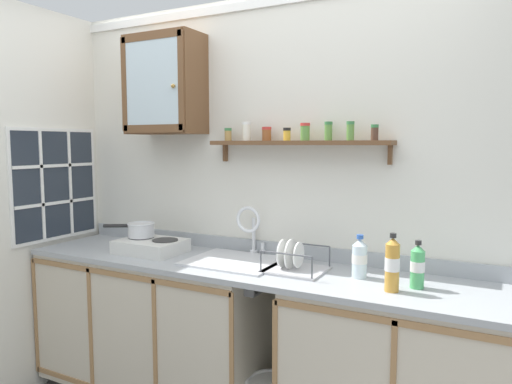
# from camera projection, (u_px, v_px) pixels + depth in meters

# --- Properties ---
(back_wall) EXTENTS (3.40, 0.07, 2.41)m
(back_wall) POSITION_uv_depth(u_px,v_px,m) (273.00, 203.00, 2.80)
(back_wall) COLOR silver
(back_wall) RESTS_ON ground
(lower_cabinet_run) EXTENTS (1.47, 0.57, 0.88)m
(lower_cabinet_run) POSITION_uv_depth(u_px,v_px,m) (155.00, 326.00, 2.92)
(lower_cabinet_run) COLOR black
(lower_cabinet_run) RESTS_ON ground
(lower_cabinet_run_right) EXTENTS (1.11, 0.57, 0.88)m
(lower_cabinet_run_right) POSITION_uv_depth(u_px,v_px,m) (405.00, 383.00, 2.23)
(lower_cabinet_run_right) COLOR black
(lower_cabinet_run_right) RESTS_ON ground
(countertop) EXTENTS (2.76, 0.60, 0.03)m
(countertop) POSITION_uv_depth(u_px,v_px,m) (248.00, 268.00, 2.57)
(countertop) COLOR #9EA3A8
(countertop) RESTS_ON lower_cabinet_run
(backsplash) EXTENTS (2.76, 0.02, 0.08)m
(backsplash) POSITION_uv_depth(u_px,v_px,m) (270.00, 248.00, 2.80)
(backsplash) COLOR #9EA3A8
(backsplash) RESTS_ON countertop
(sink) EXTENTS (0.51, 0.47, 0.41)m
(sink) POSITION_uv_depth(u_px,v_px,m) (236.00, 265.00, 2.65)
(sink) COLOR silver
(sink) RESTS_ON countertop
(hot_plate_stove) EXTENTS (0.38, 0.29, 0.09)m
(hot_plate_stove) POSITION_uv_depth(u_px,v_px,m) (151.00, 246.00, 2.85)
(hot_plate_stove) COLOR silver
(hot_plate_stove) RESTS_ON countertop
(saucepan) EXTENTS (0.29, 0.21, 0.09)m
(saucepan) POSITION_uv_depth(u_px,v_px,m) (140.00, 229.00, 2.91)
(saucepan) COLOR silver
(saucepan) RESTS_ON hot_plate_stove
(bottle_water_clear_0) EXTENTS (0.08, 0.08, 0.21)m
(bottle_water_clear_0) POSITION_uv_depth(u_px,v_px,m) (360.00, 258.00, 2.32)
(bottle_water_clear_0) COLOR silver
(bottle_water_clear_0) RESTS_ON countertop
(bottle_soda_green_1) EXTENTS (0.06, 0.06, 0.22)m
(bottle_soda_green_1) POSITION_uv_depth(u_px,v_px,m) (417.00, 266.00, 2.15)
(bottle_soda_green_1) COLOR #4CB266
(bottle_soda_green_1) RESTS_ON countertop
(bottle_juice_amber_2) EXTENTS (0.07, 0.07, 0.26)m
(bottle_juice_amber_2) POSITION_uv_depth(u_px,v_px,m) (392.00, 264.00, 2.10)
(bottle_juice_amber_2) COLOR gold
(bottle_juice_amber_2) RESTS_ON countertop
(dish_rack) EXTENTS (0.30, 0.28, 0.16)m
(dish_rack) POSITION_uv_depth(u_px,v_px,m) (294.00, 264.00, 2.44)
(dish_rack) COLOR #B2B2B7
(dish_rack) RESTS_ON countertop
(wall_cabinet) EXTENTS (0.48, 0.28, 0.60)m
(wall_cabinet) POSITION_uv_depth(u_px,v_px,m) (165.00, 85.00, 2.91)
(wall_cabinet) COLOR brown
(spice_shelf) EXTENTS (1.05, 0.14, 0.23)m
(spice_shelf) POSITION_uv_depth(u_px,v_px,m) (295.00, 140.00, 2.60)
(spice_shelf) COLOR brown
(window) EXTENTS (0.03, 0.66, 0.73)m
(window) POSITION_uv_depth(u_px,v_px,m) (55.00, 184.00, 3.10)
(window) COLOR #262D38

